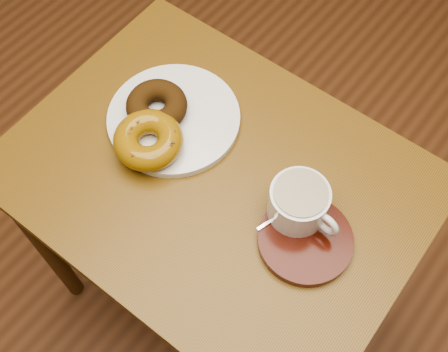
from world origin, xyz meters
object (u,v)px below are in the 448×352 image
Objects in this scene: cafe_table at (216,202)px; coffee_cup at (299,203)px; saucer at (305,240)px; donut_plate at (174,118)px.

coffee_cup reaches higher than cafe_table.
saucer is 1.21× the size of coffee_cup.
donut_plate is at bearing 160.99° from cafe_table.
saucer reaches higher than donut_plate.
cafe_table is 4.72× the size of saucer.
saucer is 0.07m from coffee_cup.
saucer is (0.20, -0.01, 0.12)m from cafe_table.
donut_plate is 0.34m from saucer.
cafe_table is 0.23m from coffee_cup.
saucer reaches higher than cafe_table.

